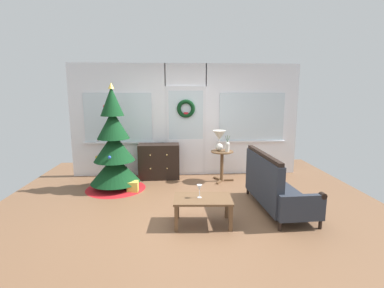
{
  "coord_description": "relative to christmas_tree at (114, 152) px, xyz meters",
  "views": [
    {
      "loc": [
        -0.26,
        -4.54,
        1.92
      ],
      "look_at": [
        0.05,
        0.55,
        1.0
      ],
      "focal_mm": 27.04,
      "sensor_mm": 36.0,
      "label": 1
    }
  ],
  "objects": [
    {
      "name": "ground_plane",
      "position": [
        1.46,
        -1.12,
        -0.74
      ],
      "size": [
        6.76,
        6.76,
        0.0
      ],
      "primitive_type": "plane",
      "color": "brown"
    },
    {
      "name": "back_wall_with_door",
      "position": [
        1.46,
        0.96,
        0.54
      ],
      "size": [
        5.2,
        0.19,
        2.55
      ],
      "color": "white",
      "rests_on": "ground"
    },
    {
      "name": "christmas_tree",
      "position": [
        0.0,
        0.0,
        0.0
      ],
      "size": [
        1.19,
        1.19,
        2.1
      ],
      "color": "#4C331E",
      "rests_on": "ground"
    },
    {
      "name": "dresser_cabinet",
      "position": [
        0.84,
        0.67,
        -0.35
      ],
      "size": [
        0.91,
        0.46,
        0.78
      ],
      "color": "black",
      "rests_on": "ground"
    },
    {
      "name": "settee_sofa",
      "position": [
        2.81,
        -1.21,
        -0.37
      ],
      "size": [
        0.79,
        1.65,
        0.96
      ],
      "color": "black",
      "rests_on": "ground"
    },
    {
      "name": "side_table",
      "position": [
        2.21,
        0.36,
        -0.27
      ],
      "size": [
        0.5,
        0.48,
        0.67
      ],
      "color": "brown",
      "rests_on": "ground"
    },
    {
      "name": "table_lamp",
      "position": [
        2.15,
        0.4,
        0.21
      ],
      "size": [
        0.28,
        0.28,
        0.44
      ],
      "color": "silver",
      "rests_on": "side_table"
    },
    {
      "name": "flower_vase",
      "position": [
        2.31,
        0.3,
        0.04
      ],
      "size": [
        0.11,
        0.1,
        0.35
      ],
      "color": "beige",
      "rests_on": "side_table"
    },
    {
      "name": "coffee_table",
      "position": [
        1.6,
        -1.69,
        -0.4
      ],
      "size": [
        0.87,
        0.56,
        0.4
      ],
      "color": "brown",
      "rests_on": "ground"
    },
    {
      "name": "wine_glass",
      "position": [
        1.55,
        -1.67,
        -0.2
      ],
      "size": [
        0.08,
        0.08,
        0.2
      ],
      "color": "silver",
      "rests_on": "coffee_table"
    },
    {
      "name": "gift_box",
      "position": [
        0.37,
        -0.22,
        -0.64
      ],
      "size": [
        0.21,
        0.19,
        0.21
      ],
      "primitive_type": "cube",
      "color": "#D8C64C",
      "rests_on": "ground"
    }
  ]
}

